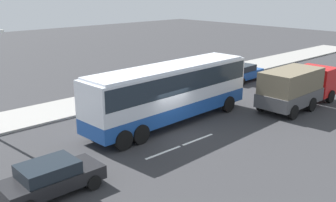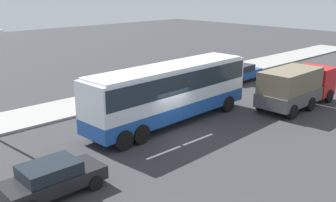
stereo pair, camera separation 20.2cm
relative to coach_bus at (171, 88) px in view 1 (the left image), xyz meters
name	(u,v)px [view 1 (the left image)]	position (x,y,z in m)	size (l,w,h in m)	color
ground_plane	(171,131)	(-1.00, -1.09, -2.27)	(120.00, 120.00, 0.00)	#333335
sidewalk_curb	(96,101)	(-1.00, 6.99, -2.19)	(80.00, 4.00, 0.15)	gray
lane_centreline	(113,172)	(-6.57, -3.09, -2.26)	(33.38, 0.16, 0.01)	white
coach_bus	(171,88)	(0.00, 0.00, 0.00)	(12.02, 3.15, 3.66)	#1E4C9E
cargo_truck	(298,86)	(8.80, -3.67, -0.71)	(7.22, 2.74, 2.84)	red
car_black_sedan	(51,177)	(-9.54, -3.05, -1.50)	(4.13, 1.89, 1.43)	black
car_blue_saloon	(242,72)	(12.40, 3.72, -1.46)	(4.21, 2.20, 1.52)	#194799
pedestrian_near_curb	(200,71)	(8.98, 5.77, -1.11)	(0.32, 0.32, 1.74)	brown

